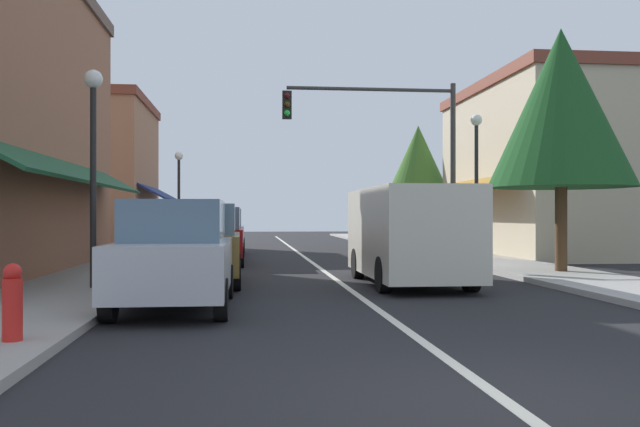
% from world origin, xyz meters
% --- Properties ---
extents(ground_plane, '(80.00, 80.00, 0.00)m').
position_xyz_m(ground_plane, '(0.00, 18.00, 0.00)').
color(ground_plane, black).
extents(sidewalk_left, '(2.60, 56.00, 0.12)m').
position_xyz_m(sidewalk_left, '(-5.50, 18.00, 0.06)').
color(sidewalk_left, gray).
rests_on(sidewalk_left, ground).
extents(sidewalk_right, '(2.60, 56.00, 0.12)m').
position_xyz_m(sidewalk_right, '(5.50, 18.00, 0.06)').
color(sidewalk_right, '#A39E99').
rests_on(sidewalk_right, ground).
extents(lane_center_stripe, '(0.14, 52.00, 0.01)m').
position_xyz_m(lane_center_stripe, '(0.00, 18.00, 0.00)').
color(lane_center_stripe, silver).
rests_on(lane_center_stripe, ground).
extents(storefront_right_block, '(5.46, 10.20, 6.66)m').
position_xyz_m(storefront_right_block, '(8.87, 20.00, 3.33)').
color(storefront_right_block, '#BCAD8E').
rests_on(storefront_right_block, ground).
extents(storefront_far_left, '(7.02, 8.20, 7.01)m').
position_xyz_m(storefront_far_left, '(-9.65, 28.00, 3.51)').
color(storefront_far_left, '#9E6B4C').
rests_on(storefront_far_left, ground).
extents(parked_car_nearest_left, '(1.81, 4.11, 1.77)m').
position_xyz_m(parked_car_nearest_left, '(-3.26, 6.04, 0.88)').
color(parked_car_nearest_left, '#B7BABF').
rests_on(parked_car_nearest_left, ground).
extents(parked_car_second_left, '(1.81, 4.12, 1.77)m').
position_xyz_m(parked_car_second_left, '(-3.13, 9.97, 0.88)').
color(parked_car_second_left, brown).
rests_on(parked_car_second_left, ground).
extents(parked_car_third_left, '(1.80, 4.11, 1.77)m').
position_xyz_m(parked_car_third_left, '(-3.08, 16.05, 0.88)').
color(parked_car_third_left, maroon).
rests_on(parked_car_third_left, ground).
extents(parked_car_far_left, '(1.79, 4.11, 1.77)m').
position_xyz_m(parked_car_far_left, '(-3.07, 21.05, 0.88)').
color(parked_car_far_left, silver).
rests_on(parked_car_far_left, ground).
extents(van_in_lane, '(2.01, 5.18, 2.12)m').
position_xyz_m(van_in_lane, '(1.45, 9.51, 1.15)').
color(van_in_lane, beige).
rests_on(van_in_lane, ground).
extents(traffic_signal_mast_arm, '(5.84, 0.50, 5.96)m').
position_xyz_m(traffic_signal_mast_arm, '(2.80, 16.97, 4.11)').
color(traffic_signal_mast_arm, '#333333').
rests_on(traffic_signal_mast_arm, ground).
extents(street_lamp_left_near, '(0.36, 0.36, 4.36)m').
position_xyz_m(street_lamp_left_near, '(-5.08, 8.42, 2.98)').
color(street_lamp_left_near, black).
rests_on(street_lamp_left_near, ground).
extents(street_lamp_right_mid, '(0.36, 0.36, 4.67)m').
position_xyz_m(street_lamp_right_mid, '(5.00, 15.26, 3.16)').
color(street_lamp_right_mid, black).
rests_on(street_lamp_right_mid, ground).
extents(street_lamp_left_far, '(0.36, 0.36, 4.29)m').
position_xyz_m(street_lamp_left_far, '(-5.03, 24.79, 2.93)').
color(street_lamp_left_far, black).
rests_on(street_lamp_left_far, ground).
extents(tree_right_near, '(3.66, 3.66, 6.26)m').
position_xyz_m(tree_right_near, '(5.79, 11.20, 4.23)').
color(tree_right_near, '#4C331E').
rests_on(tree_right_near, ground).
extents(tree_right_far, '(3.40, 3.40, 5.81)m').
position_xyz_m(tree_right_far, '(6.04, 26.49, 3.92)').
color(tree_right_far, '#4C331E').
rests_on(tree_right_far, ground).
extents(fire_hydrant, '(0.22, 0.22, 0.87)m').
position_xyz_m(fire_hydrant, '(-4.73, 2.75, 0.55)').
color(fire_hydrant, red).
rests_on(fire_hydrant, ground).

